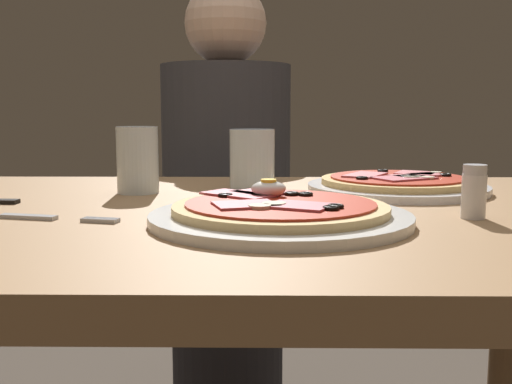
% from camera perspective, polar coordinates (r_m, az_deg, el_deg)
% --- Properties ---
extents(dining_table, '(1.19, 0.77, 0.74)m').
position_cam_1_polar(dining_table, '(0.85, -2.98, -9.55)').
color(dining_table, '#9E754C').
rests_on(dining_table, ground).
extents(pizza_foreground, '(0.31, 0.31, 0.05)m').
position_cam_1_polar(pizza_foreground, '(0.72, 2.25, -1.99)').
color(pizza_foreground, white).
rests_on(pizza_foreground, dining_table).
extents(pizza_across_left, '(0.29, 0.29, 0.03)m').
position_cam_1_polar(pizza_across_left, '(1.02, 13.18, 0.70)').
color(pizza_across_left, white).
rests_on(pizza_across_left, dining_table).
extents(water_glass_near, '(0.08, 0.08, 0.10)m').
position_cam_1_polar(water_glass_near, '(1.02, -0.37, 2.72)').
color(water_glass_near, silver).
rests_on(water_glass_near, dining_table).
extents(water_glass_far, '(0.07, 0.07, 0.11)m').
position_cam_1_polar(water_glass_far, '(0.99, -11.09, 2.59)').
color(water_glass_far, silver).
rests_on(water_glass_far, dining_table).
extents(fork, '(0.16, 0.05, 0.00)m').
position_cam_1_polar(fork, '(0.78, -18.96, -2.32)').
color(fork, silver).
rests_on(fork, dining_table).
extents(salt_shaker, '(0.03, 0.03, 0.07)m').
position_cam_1_polar(salt_shaker, '(0.79, 19.86, 0.00)').
color(salt_shaker, white).
rests_on(salt_shaker, dining_table).
extents(diner_person, '(0.32, 0.32, 1.18)m').
position_cam_1_polar(diner_person, '(1.55, -2.76, -3.80)').
color(diner_person, black).
rests_on(diner_person, ground).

